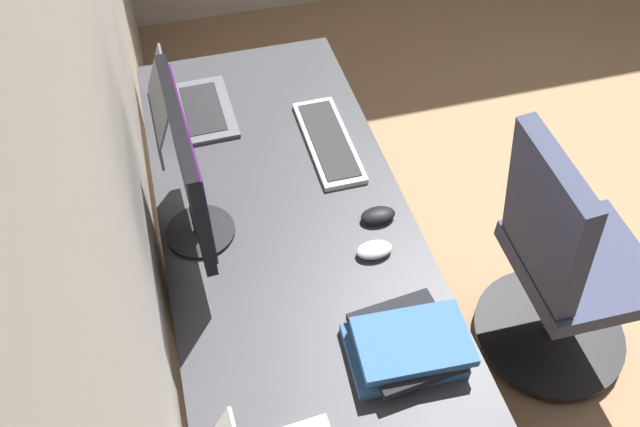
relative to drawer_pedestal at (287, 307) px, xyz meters
The scene contains 10 objects.
wall_back 1.04m from the drawer_pedestal, 84.25° to the left, with size 5.29×0.10×2.60m, color beige.
desk 0.35m from the drawer_pedestal, 169.13° to the right, with size 2.14×0.73×0.73m.
drawer_pedestal is the anchor object (origin of this frame).
monitor_primary 0.68m from the drawer_pedestal, 73.47° to the left, with size 0.49×0.20×0.45m.
laptop_left 0.77m from the drawer_pedestal, 17.46° to the left, with size 0.34×0.27×0.19m.
keyboard_main 0.57m from the drawer_pedestal, 35.12° to the right, with size 0.42×0.14×0.02m.
mouse_main 0.49m from the drawer_pedestal, 93.87° to the right, with size 0.06×0.10×0.03m, color black.
mouse_spare 0.48m from the drawer_pedestal, 120.55° to the right, with size 0.06×0.10×0.03m, color silver.
book_stack_near 0.66m from the drawer_pedestal, 155.32° to the right, with size 0.26×0.30×0.08m.
office_chair 0.92m from the drawer_pedestal, 100.85° to the right, with size 0.56×0.56×0.97m.
Camera 1 is at (-1.23, 2.15, 2.18)m, focal length 36.42 mm.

